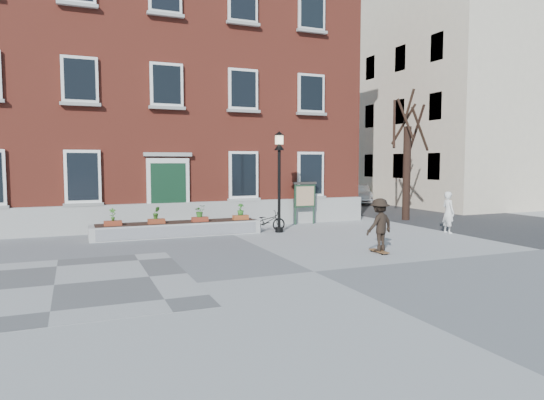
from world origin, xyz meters
name	(u,v)px	position (x,y,z in m)	size (l,w,h in m)	color
ground	(314,272)	(0.00, 0.00, 0.00)	(100.00, 100.00, 0.00)	#969699
checker_patch	(54,285)	(-6.00, 1.00, 0.01)	(6.00, 6.00, 0.01)	#565658
bicycle	(267,221)	(1.49, 6.95, 0.41)	(0.54, 1.55, 0.81)	black
parked_car	(358,194)	(11.75, 16.49, 0.62)	(1.31, 3.77, 1.24)	#B7B9BC
bystander	(448,212)	(7.81, 3.90, 0.81)	(0.59, 0.39, 1.62)	white
brick_building	(148,89)	(-2.00, 13.98, 6.30)	(18.40, 10.85, 12.60)	#943728
planter_assembly	(178,228)	(-1.99, 7.18, 0.31)	(6.20, 1.12, 1.15)	beige
bare_tree	(407,161)	(9.01, 8.01, 2.79)	(1.83, 1.83, 6.16)	black
side_street	(406,105)	(17.99, 19.78, 7.02)	(15.20, 36.00, 14.50)	#39393B
lamp_post	(279,167)	(1.88, 6.62, 2.54)	(0.40, 0.40, 3.93)	black
notice_board	(305,196)	(3.89, 8.46, 1.26)	(1.10, 0.16, 1.87)	#1B3725
skateboarder	(379,225)	(2.97, 1.48, 0.86)	(1.14, 0.84, 1.66)	brown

